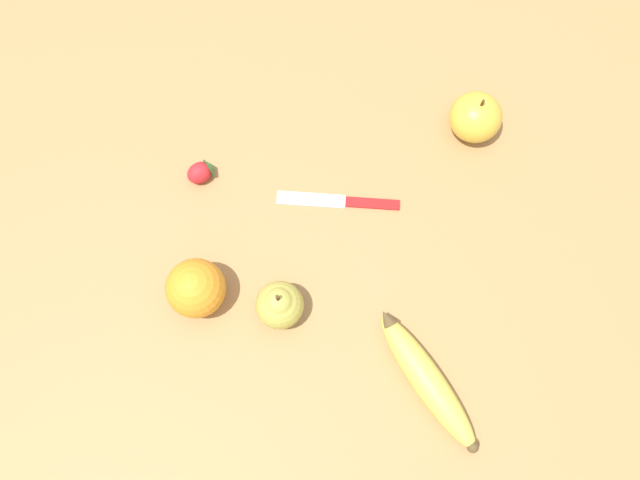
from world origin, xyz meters
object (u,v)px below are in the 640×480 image
object	(u,v)px
banana	(426,379)
orange	(196,288)
paring_knife	(343,201)
pear	(280,305)
strawberry	(201,172)
apple	(476,117)

from	to	relation	value
banana	orange	distance (m)	0.35
paring_knife	banana	bearing A→B (deg)	-153.41
pear	paring_knife	world-z (taller)	pear
strawberry	pear	bearing A→B (deg)	-92.50
pear	apple	size ratio (longest dim) A/B	1.01
banana	paring_knife	size ratio (longest dim) A/B	1.23
orange	strawberry	distance (m)	0.20
paring_knife	strawberry	bearing A→B (deg)	82.76
orange	strawberry	world-z (taller)	orange
apple	orange	bearing A→B (deg)	14.50
banana	pear	size ratio (longest dim) A/B	2.58
orange	paring_knife	bearing A→B (deg)	-163.81
strawberry	apple	size ratio (longest dim) A/B	0.58
pear	strawberry	world-z (taller)	pear
orange	pear	size ratio (longest dim) A/B	0.98
strawberry	paring_knife	size ratio (longest dim) A/B	0.27
orange	strawberry	size ratio (longest dim) A/B	1.71
banana	apple	size ratio (longest dim) A/B	2.60
pear	apple	xyz separation A→B (m)	(-0.38, -0.19, -0.00)
apple	paring_knife	world-z (taller)	apple
apple	pear	bearing A→B (deg)	25.98
banana	strawberry	size ratio (longest dim) A/B	4.50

